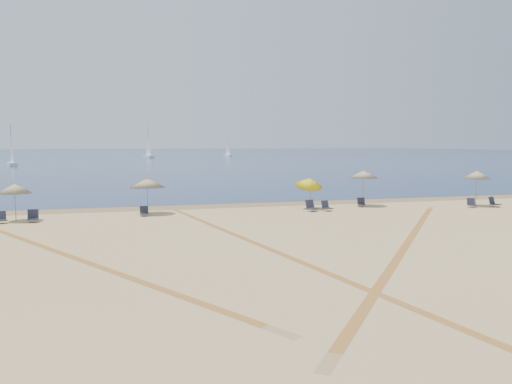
% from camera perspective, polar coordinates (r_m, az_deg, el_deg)
% --- Properties ---
extents(ground, '(160.00, 160.00, 0.00)m').
position_cam_1_polar(ground, '(16.17, 20.07, -10.96)').
color(ground, tan).
rests_on(ground, ground).
extents(ocean, '(500.00, 500.00, 0.00)m').
position_cam_1_polar(ocean, '(237.75, -13.62, 4.09)').
color(ocean, '#0C2151').
rests_on(ocean, ground).
extents(wet_sand, '(500.00, 500.00, 0.00)m').
position_cam_1_polar(wet_sand, '(37.93, -1.65, -1.41)').
color(wet_sand, olive).
rests_on(wet_sand, ground).
extents(umbrella_1, '(1.89, 1.89, 2.22)m').
position_cam_1_polar(umbrella_1, '(32.84, -24.71, 0.34)').
color(umbrella_1, gray).
rests_on(umbrella_1, ground).
extents(umbrella_2, '(2.25, 2.25, 2.31)m').
position_cam_1_polar(umbrella_2, '(33.51, -11.70, 0.96)').
color(umbrella_2, gray).
rests_on(umbrella_2, ground).
extents(umbrella_3, '(1.86, 1.94, 2.39)m').
position_cam_1_polar(umbrella_3, '(35.60, 5.78, 1.06)').
color(umbrella_3, gray).
rests_on(umbrella_3, ground).
extents(umbrella_4, '(2.10, 2.11, 2.60)m').
position_cam_1_polar(umbrella_4, '(37.81, 11.57, 1.88)').
color(umbrella_4, gray).
rests_on(umbrella_4, ground).
extents(umbrella_5, '(1.91, 1.91, 2.57)m').
position_cam_1_polar(umbrella_5, '(40.12, 22.82, 1.73)').
color(umbrella_5, gray).
rests_on(umbrella_5, ground).
extents(chair_2, '(0.71, 0.78, 0.66)m').
position_cam_1_polar(chair_2, '(32.54, -25.92, -2.55)').
color(chair_2, black).
rests_on(chair_2, ground).
extents(chair_3, '(0.63, 0.73, 0.71)m').
position_cam_1_polar(chair_3, '(32.22, -23.03, -2.48)').
color(chair_3, black).
rests_on(chair_3, ground).
extents(chair_4, '(0.55, 0.63, 0.61)m').
position_cam_1_polar(chair_4, '(32.87, -12.02, -2.11)').
color(chair_4, black).
rests_on(chair_4, ground).
extents(chair_5, '(0.77, 0.85, 0.74)m').
position_cam_1_polar(chair_5, '(34.59, 6.00, -1.56)').
color(chair_5, black).
rests_on(chair_5, ground).
extents(chair_6, '(0.73, 0.79, 0.68)m').
position_cam_1_polar(chair_6, '(34.90, 7.64, -1.56)').
color(chair_6, black).
rests_on(chair_6, ground).
extents(chair_7, '(0.66, 0.73, 0.64)m').
position_cam_1_polar(chair_7, '(37.53, 11.36, -1.16)').
color(chair_7, black).
rests_on(chair_7, ground).
extents(chair_8, '(0.71, 0.77, 0.65)m').
position_cam_1_polar(chair_8, '(39.39, 22.34, -1.15)').
color(chair_8, black).
rests_on(chair_8, ground).
extents(chair_9, '(0.79, 0.85, 0.71)m').
position_cam_1_polar(chair_9, '(40.30, 24.37, -1.05)').
color(chair_9, black).
rests_on(chair_9, ground).
extents(sailboat_0, '(2.77, 5.62, 8.12)m').
position_cam_1_polar(sailboat_0, '(116.70, -24.97, 3.84)').
color(sailboat_0, white).
rests_on(sailboat_0, ocean).
extents(sailboat_1, '(2.18, 4.43, 6.40)m').
position_cam_1_polar(sailboat_1, '(182.87, -3.07, 4.51)').
color(sailboat_1, white).
rests_on(sailboat_1, ocean).
extents(sailboat_2, '(3.08, 6.66, 9.61)m').
position_cam_1_polar(sailboat_2, '(166.21, -11.60, 4.67)').
color(sailboat_2, white).
rests_on(sailboat_2, ocean).
extents(tire_tracks, '(54.68, 42.81, 0.00)m').
position_cam_1_polar(tire_tracks, '(23.22, -1.84, -5.72)').
color(tire_tracks, tan).
rests_on(tire_tracks, ground).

